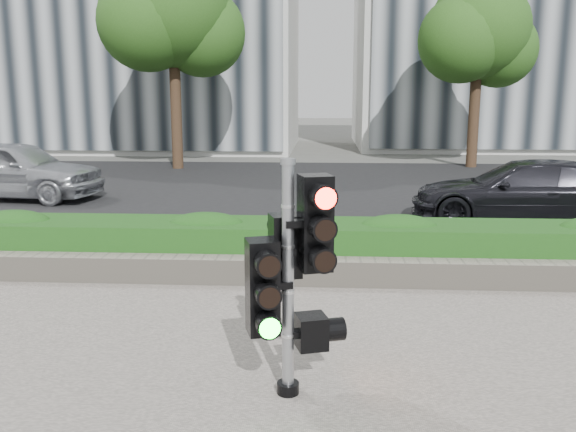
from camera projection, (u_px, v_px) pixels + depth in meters
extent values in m
plane|color=#51514C|center=(277.00, 343.00, 6.17)|extent=(120.00, 120.00, 0.00)
cube|color=black|center=(307.00, 190.00, 15.95)|extent=(60.00, 13.00, 0.02)
cube|color=gray|center=(293.00, 256.00, 9.24)|extent=(60.00, 0.25, 0.12)
cube|color=gray|center=(288.00, 271.00, 7.99)|extent=(12.00, 0.32, 0.34)
cube|color=#337524|center=(291.00, 246.00, 8.59)|extent=(12.00, 1.00, 0.68)
cube|color=#B7B7B2|center=(549.00, 18.00, 28.81)|extent=(18.00, 10.00, 12.00)
cylinder|color=black|center=(176.00, 108.00, 20.23)|extent=(0.36, 0.36, 4.03)
sphere|color=#1C4012|center=(173.00, 9.00, 19.61)|extent=(3.74, 3.74, 3.74)
sphere|color=#1C4012|center=(202.00, 33.00, 20.05)|extent=(2.88, 2.88, 2.88)
sphere|color=#1C4012|center=(147.00, 21.00, 19.32)|extent=(3.17, 3.17, 3.17)
cylinder|color=black|center=(474.00, 115.00, 20.66)|extent=(0.36, 0.36, 3.58)
sphere|color=#1C4012|center=(479.00, 29.00, 20.11)|extent=(3.33, 3.33, 3.33)
sphere|color=#1C4012|center=(499.00, 49.00, 20.50)|extent=(2.56, 2.56, 2.56)
sphere|color=#1C4012|center=(461.00, 40.00, 19.85)|extent=(2.82, 2.82, 2.82)
sphere|color=#1C4012|center=(476.00, 7.00, 20.58)|extent=(2.30, 2.30, 2.30)
cylinder|color=black|center=(288.00, 388.00, 5.07)|extent=(0.19, 0.19, 0.09)
cylinder|color=gray|center=(288.00, 283.00, 4.89)|extent=(0.10, 0.10, 1.91)
cylinder|color=gray|center=(288.00, 161.00, 4.69)|extent=(0.12, 0.12, 0.05)
cube|color=#FF1107|center=(315.00, 223.00, 4.81)|extent=(0.30, 0.30, 0.76)
cube|color=#14E51E|center=(262.00, 287.00, 4.81)|extent=(0.30, 0.30, 0.76)
cube|color=black|center=(285.00, 246.00, 5.05)|extent=(0.30, 0.30, 0.52)
cube|color=orange|center=(311.00, 331.00, 5.05)|extent=(0.30, 0.30, 0.28)
imported|color=#B8BAC0|center=(14.00, 169.00, 14.44)|extent=(4.31, 2.16, 1.41)
imported|color=black|center=(523.00, 192.00, 11.73)|extent=(4.40, 2.27, 1.22)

